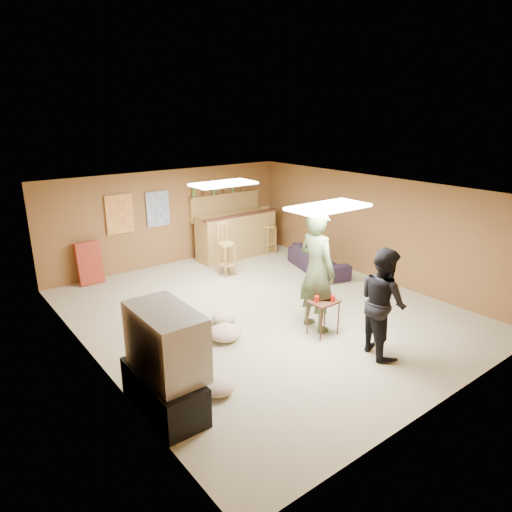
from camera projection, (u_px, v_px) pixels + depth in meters
ground at (263, 311)px, 8.31m from camera, size 7.00×7.00×0.00m
ceiling at (263, 191)px, 7.63m from camera, size 6.00×7.00×0.02m
wall_back at (170, 218)px, 10.61m from camera, size 6.00×0.02×2.20m
wall_front at (449, 324)px, 5.33m from camera, size 6.00×0.02×2.20m
wall_left at (91, 294)px, 6.23m from camera, size 0.02×7.00×2.20m
wall_right at (373, 228)px, 9.71m from camera, size 0.02×7.00×2.20m
tv_stand at (164, 391)px, 5.52m from camera, size 0.55×1.30×0.50m
dvd_box at (180, 391)px, 5.68m from camera, size 0.35×0.50×0.08m
tv_body at (166, 341)px, 5.36m from camera, size 0.60×1.10×0.80m
tv_screen at (189, 334)px, 5.54m from camera, size 0.02×0.95×0.65m
bar_counter at (236, 235)px, 11.23m from camera, size 2.00×0.60×1.10m
bar_lip at (242, 215)px, 10.88m from camera, size 2.10×0.12×0.05m
bar_shelf at (225, 194)px, 11.28m from camera, size 2.00×0.18×0.05m
bar_backing at (225, 206)px, 11.39m from camera, size 2.00×0.14×0.60m
poster_left at (119, 214)px, 9.80m from camera, size 0.60×0.03×0.85m
poster_right at (158, 209)px, 10.33m from camera, size 0.55×0.03×0.80m
folding_chair_stack at (89, 263)px, 9.49m from camera, size 0.50×0.26×0.91m
ceiling_panel_front at (329, 207)px, 6.51m from camera, size 1.20×0.60×0.04m
ceiling_panel_back at (223, 184)px, 8.55m from camera, size 1.20×0.60×0.04m
person_olive at (317, 271)px, 7.38m from camera, size 0.50×0.74×2.02m
person_black at (383, 302)px, 6.65m from camera, size 0.86×0.96×1.64m
sofa at (318, 260)px, 10.31m from camera, size 1.18×1.90×0.52m
tray_table at (323, 318)px, 7.36m from camera, size 0.46×0.38×0.59m
cup_red_near at (317, 299)px, 7.20m from camera, size 0.09×0.09×0.10m
cup_red_far at (333, 298)px, 7.23m from camera, size 0.10×0.10×0.10m
cup_blue at (324, 293)px, 7.42m from camera, size 0.10×0.10×0.11m
bar_stool_left at (227, 247)px, 9.90m from camera, size 0.49×0.49×1.32m
bar_stool_right at (268, 231)px, 11.47m from camera, size 0.44×0.44×1.18m
cushion_near_tv at (225, 333)px, 7.24m from camera, size 0.53×0.53×0.23m
cushion_mid at (224, 317)px, 7.83m from camera, size 0.55×0.55×0.19m
cushion_far at (218, 386)px, 5.88m from camera, size 0.59×0.59×0.20m
bottle_row at (219, 189)px, 11.10m from camera, size 1.48×0.08×0.26m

